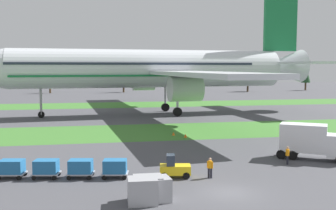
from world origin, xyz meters
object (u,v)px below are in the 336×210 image
object	(u,v)px
ground_crew_marshaller	(210,167)
taxiway_marker_1	(186,136)
cargo_dolly_second	(81,167)
uld_container_0	(155,189)
taxiway_marker_0	(173,134)
cargo_dolly_lead	(115,167)
uld_container_1	(142,191)
cargo_dolly_third	(46,167)
catering_truck	(313,140)
taxiway_marker_2	(321,132)
airliner	(159,68)
ground_crew_loader	(288,155)
baggage_tug	(174,168)
uld_container_2	(148,188)
cargo_dolly_fourth	(12,167)

from	to	relation	value
ground_crew_marshaller	taxiway_marker_1	distance (m)	19.59
cargo_dolly_second	uld_container_0	xyz separation A→B (m)	(5.33, -6.99, -0.08)
uld_container_0	taxiway_marker_0	bearing A→B (deg)	76.07
cargo_dolly_lead	taxiway_marker_0	distance (m)	21.82
ground_crew_marshaller	uld_container_0	world-z (taller)	ground_crew_marshaller
cargo_dolly_lead	uld_container_1	xyz separation A→B (m)	(1.51, -6.87, -0.02)
taxiway_marker_1	cargo_dolly_third	bearing A→B (deg)	-133.34
catering_truck	ground_crew_marshaller	bearing A→B (deg)	-35.88
cargo_dolly_third	taxiway_marker_2	world-z (taller)	cargo_dolly_third
airliner	cargo_dolly_second	distance (m)	47.23
airliner	uld_container_0	distance (m)	52.75
ground_crew_marshaller	taxiway_marker_0	bearing A→B (deg)	127.16
catering_truck	ground_crew_loader	bearing A→B (deg)	-34.46
cargo_dolly_second	ground_crew_marshaller	distance (m)	10.94
baggage_tug	cargo_dolly_lead	size ratio (longest dim) A/B	1.15
cargo_dolly_third	uld_container_1	size ratio (longest dim) A/B	1.21
ground_crew_loader	taxiway_marker_1	size ratio (longest dim) A/B	3.43
cargo_dolly_lead	cargo_dolly_third	bearing A→B (deg)	-90.00
baggage_tug	taxiway_marker_0	bearing A→B (deg)	178.64
airliner	taxiway_marker_2	distance (m)	34.75
cargo_dolly_lead	uld_container_1	bearing A→B (deg)	22.12
uld_container_1	taxiway_marker_1	size ratio (longest dim) A/B	3.94
ground_crew_loader	uld_container_2	distance (m)	16.73
cargo_dolly_third	uld_container_0	size ratio (longest dim) A/B	1.21
airliner	cargo_dolly_fourth	bearing A→B (deg)	150.78
cargo_dolly_second	taxiway_marker_1	distance (m)	21.80
uld_container_1	taxiway_marker_0	world-z (taller)	uld_container_1
cargo_dolly_third	catering_truck	size ratio (longest dim) A/B	0.34
baggage_tug	ground_crew_marshaller	xyz separation A→B (m)	(2.94, -0.69, 0.13)
cargo_dolly_second	cargo_dolly_third	world-z (taller)	same
cargo_dolly_fourth	taxiway_marker_0	world-z (taller)	cargo_dolly_fourth
airliner	taxiway_marker_0	distance (m)	26.63
catering_truck	taxiway_marker_2	distance (m)	16.55
catering_truck	taxiway_marker_0	size ratio (longest dim) A/B	15.67
airliner	taxiway_marker_2	world-z (taller)	airliner
ground_crew_loader	uld_container_0	bearing A→B (deg)	-35.76
taxiway_marker_2	uld_container_2	bearing A→B (deg)	-139.86
baggage_tug	cargo_dolly_second	world-z (taller)	baggage_tug
uld_container_0	uld_container_2	xyz separation A→B (m)	(-0.51, 0.15, 0.04)
baggage_tug	uld_container_2	distance (m)	6.26
airliner	cargo_dolly_third	xyz separation A→B (m)	(-16.69, -43.92, -8.16)
uld_container_1	ground_crew_marshaller	bearing A→B (deg)	39.85
ground_crew_loader	uld_container_1	size ratio (longest dim) A/B	0.87
catering_truck	cargo_dolly_fourth	bearing A→B (deg)	-53.62
cargo_dolly_third	cargo_dolly_fourth	size ratio (longest dim) A/B	1.00
taxiway_marker_0	cargo_dolly_third	bearing A→B (deg)	-127.96
cargo_dolly_second	ground_crew_loader	xyz separation A→B (m)	(19.47, 1.24, 0.03)
cargo_dolly_fourth	catering_truck	bearing A→B (deg)	103.10
catering_truck	ground_crew_loader	size ratio (longest dim) A/B	4.07
uld_container_2	cargo_dolly_lead	bearing A→B (deg)	107.16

